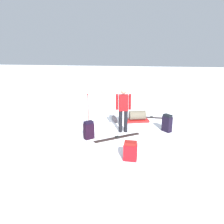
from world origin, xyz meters
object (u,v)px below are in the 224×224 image
object	(u,v)px
ski_pair_far	(151,117)
backpack_bright	(167,123)
sleeping_mat_rolled	(115,119)
gear_sled	(137,117)
skier_standing	(123,108)
backpack_large_dark	(130,151)
backpack_small_spare	(89,130)
ski_pair_near	(118,137)
ski_poles_planted_near	(88,109)

from	to	relation	value
ski_pair_far	backpack_bright	distance (m)	1.80
ski_pair_far	sleeping_mat_rolled	size ratio (longest dim) A/B	3.32
backpack_bright	gear_sled	size ratio (longest dim) A/B	0.62
skier_standing	ski_pair_far	bearing A→B (deg)	153.17
backpack_large_dark	backpack_small_spare	xyz separation A→B (m)	(-1.23, -1.60, 0.05)
ski_pair_near	ski_poles_planted_near	xyz separation A→B (m)	(-0.83, -1.33, 0.75)
skier_standing	backpack_small_spare	world-z (taller)	skier_standing
backpack_large_dark	backpack_bright	xyz separation A→B (m)	(-2.49, 1.13, 0.06)
ski_poles_planted_near	gear_sled	bearing A→B (deg)	121.44
ski_pair_near	gear_sled	world-z (taller)	gear_sled
skier_standing	ski_pair_near	size ratio (longest dim) A/B	1.13
ski_pair_far	gear_sled	size ratio (longest dim) A/B	1.67
gear_sled	sleeping_mat_rolled	world-z (taller)	gear_sled
ski_pair_near	gear_sled	xyz separation A→B (m)	(-1.96, 0.53, 0.21)
backpack_small_spare	skier_standing	bearing A→B (deg)	128.81
skier_standing	ski_pair_far	distance (m)	2.48
backpack_bright	sleeping_mat_rolled	world-z (taller)	backpack_bright
ski_pair_near	skier_standing	bearing A→B (deg)	170.31
skier_standing	ski_poles_planted_near	bearing A→B (deg)	-98.22
ski_pair_far	gear_sled	bearing A→B (deg)	-40.84
ski_pair_near	backpack_bright	distance (m)	2.04
backpack_bright	sleeping_mat_rolled	xyz separation A→B (m)	(-0.88, -2.20, -0.24)
skier_standing	backpack_small_spare	size ratio (longest dim) A/B	2.66
ski_pair_near	backpack_small_spare	bearing A→B (deg)	-75.40
ski_poles_planted_near	sleeping_mat_rolled	bearing A→B (deg)	140.22
ski_poles_planted_near	backpack_large_dark	bearing A→B (deg)	40.10
sleeping_mat_rolled	backpack_bright	bearing A→B (deg)	68.24
skier_standing	ski_pair_far	world-z (taller)	skier_standing
backpack_bright	backpack_small_spare	world-z (taller)	backpack_bright
ski_pair_far	backpack_small_spare	bearing A→B (deg)	-35.99
skier_standing	ski_pair_near	world-z (taller)	skier_standing
ski_poles_planted_near	ski_pair_far	bearing A→B (deg)	126.71
ski_pair_near	backpack_small_spare	xyz separation A→B (m)	(0.26, -0.98, 0.30)
backpack_large_dark	ski_poles_planted_near	xyz separation A→B (m)	(-2.31, -1.95, 0.50)
ski_pair_far	backpack_large_dark	size ratio (longest dim) A/B	3.33
ski_pair_near	backpack_small_spare	distance (m)	1.06
ski_pair_far	backpack_large_dark	distance (m)	4.20
backpack_bright	backpack_small_spare	xyz separation A→B (m)	(1.25, -2.73, -0.02)
ski_pair_near	sleeping_mat_rolled	bearing A→B (deg)	-166.42
ski_pair_far	backpack_bright	xyz separation A→B (m)	(1.67, 0.60, 0.32)
ski_poles_planted_near	backpack_small_spare	bearing A→B (deg)	17.87
backpack_small_spare	backpack_bright	bearing A→B (deg)	114.71
backpack_bright	gear_sled	xyz separation A→B (m)	(-0.97, -1.21, -0.11)
backpack_bright	sleeping_mat_rolled	distance (m)	2.38
skier_standing	backpack_large_dark	size ratio (longest dim) A/B	3.10
backpack_bright	backpack_small_spare	distance (m)	3.00
skier_standing	backpack_large_dark	distance (m)	2.28
ski_poles_planted_near	gear_sled	xyz separation A→B (m)	(-1.14, 1.86, -0.54)
ski_pair_near	ski_pair_far	distance (m)	2.90
sleeping_mat_rolled	backpack_large_dark	bearing A→B (deg)	17.68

